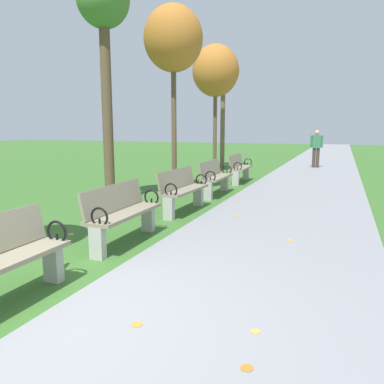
% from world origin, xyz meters
% --- Properties ---
extents(ground_plane, '(80.00, 80.00, 0.00)m').
position_xyz_m(ground_plane, '(0.00, 0.00, 0.00)').
color(ground_plane, '#386628').
extents(paved_walkway, '(3.20, 44.00, 0.02)m').
position_xyz_m(paved_walkway, '(1.60, 18.00, 0.01)').
color(paved_walkway, gray).
rests_on(paved_walkway, ground).
extents(park_bench_2, '(0.50, 1.61, 0.90)m').
position_xyz_m(park_bench_2, '(-0.50, 2.29, 0.49)').
color(park_bench_2, gray).
rests_on(park_bench_2, ground).
extents(park_bench_3, '(0.52, 1.61, 0.90)m').
position_xyz_m(park_bench_3, '(-0.50, 4.63, 0.49)').
color(park_bench_3, gray).
rests_on(park_bench_3, ground).
extents(park_bench_4, '(0.51, 1.61, 0.90)m').
position_xyz_m(park_bench_4, '(-0.50, 6.81, 0.49)').
color(park_bench_4, gray).
rests_on(park_bench_4, ground).
extents(park_bench_5, '(0.52, 1.61, 0.90)m').
position_xyz_m(park_bench_5, '(-0.50, 9.34, 0.49)').
color(park_bench_5, gray).
rests_on(park_bench_5, ground).
extents(tree_2, '(1.14, 1.14, 5.10)m').
position_xyz_m(tree_2, '(-2.39, 4.80, 4.19)').
color(tree_2, brown).
rests_on(tree_2, ground).
extents(tree_3, '(1.47, 1.47, 4.75)m').
position_xyz_m(tree_3, '(-1.53, 6.50, 3.90)').
color(tree_3, brown).
rests_on(tree_3, ground).
extents(tree_4, '(1.74, 1.74, 4.81)m').
position_xyz_m(tree_4, '(-2.04, 11.45, 3.82)').
color(tree_4, brown).
rests_on(tree_4, ground).
extents(tree_5, '(1.34, 1.34, 4.81)m').
position_xyz_m(tree_5, '(-2.29, 13.24, 3.96)').
color(tree_5, brown).
rests_on(tree_5, ground).
extents(pedestrian_walking, '(0.53, 0.24, 1.62)m').
position_xyz_m(pedestrian_walking, '(1.49, 14.87, 0.93)').
color(pedestrian_walking, '#3D3328').
rests_on(pedestrian_walking, paved_walkway).
extents(scattered_leaves, '(5.63, 13.17, 0.02)m').
position_xyz_m(scattered_leaves, '(-0.01, 5.39, 0.01)').
color(scattered_leaves, gold).
rests_on(scattered_leaves, ground).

